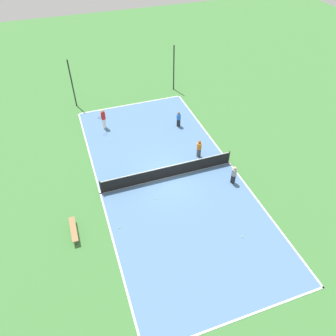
{
  "coord_description": "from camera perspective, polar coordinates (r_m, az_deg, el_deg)",
  "views": [
    {
      "loc": [
        -5.66,
        -16.11,
        16.09
      ],
      "look_at": [
        0.0,
        0.0,
        0.9
      ],
      "focal_mm": 35.0,
      "sensor_mm": 36.0,
      "label": 1
    }
  ],
  "objects": [
    {
      "name": "ground_plane",
      "position": [
        23.46,
        0.0,
        -1.64
      ],
      "size": [
        80.0,
        80.0,
        0.0
      ],
      "primitive_type": "plane",
      "color": "#3D7538"
    },
    {
      "name": "fence_post_back_right",
      "position": [
        33.17,
        1.01,
        16.98
      ],
      "size": [
        0.12,
        0.12,
        4.49
      ],
      "color": "black",
      "rests_on": "ground_plane"
    },
    {
      "name": "bench",
      "position": [
        20.63,
        -16.14,
        -10.22
      ],
      "size": [
        0.36,
        1.93,
        0.45
      ],
      "rotation": [
        0.0,
        0.0,
        1.57
      ],
      "color": "olive",
      "rests_on": "ground_plane"
    },
    {
      "name": "player_baseline_gray",
      "position": [
        22.92,
        11.41,
        -1.03
      ],
      "size": [
        0.46,
        0.46,
        1.48
      ],
      "rotation": [
        0.0,
        0.0,
        1.93
      ],
      "color": "black",
      "rests_on": "court_surface"
    },
    {
      "name": "player_near_blue",
      "position": [
        28.07,
        1.86,
        8.64
      ],
      "size": [
        0.51,
        0.51,
        1.4
      ],
      "rotation": [
        0.0,
        0.0,
        2.3
      ],
      "color": "black",
      "rests_on": "court_surface"
    },
    {
      "name": "tennis_ball_midcourt",
      "position": [
        20.43,
        12.83,
        -11.57
      ],
      "size": [
        0.07,
        0.07,
        0.07
      ],
      "primitive_type": "sphere",
      "color": "#CCE033",
      "rests_on": "court_surface"
    },
    {
      "name": "tennis_ball_left_sideline",
      "position": [
        20.56,
        -8.45,
        -10.24
      ],
      "size": [
        0.07,
        0.07,
        0.07
      ],
      "primitive_type": "sphere",
      "color": "#CCE033",
      "rests_on": "court_surface"
    },
    {
      "name": "tennis_net",
      "position": [
        23.07,
        0.0,
        -0.6
      ],
      "size": [
        9.67,
        0.1,
        1.09
      ],
      "color": "black",
      "rests_on": "court_surface"
    },
    {
      "name": "fence_post_back_left",
      "position": [
        31.47,
        -16.36,
        13.88
      ],
      "size": [
        0.12,
        0.12,
        4.49
      ],
      "color": "black",
      "rests_on": "ground_plane"
    },
    {
      "name": "court_surface",
      "position": [
        23.45,
        0.0,
        -1.62
      ],
      "size": [
        9.87,
        21.4,
        0.02
      ],
      "color": "#4C729E",
      "rests_on": "ground_plane"
    },
    {
      "name": "player_coach_red",
      "position": [
        28.19,
        -11.2,
        8.63
      ],
      "size": [
        0.8,
        0.96,
        1.81
      ],
      "rotation": [
        0.0,
        0.0,
        4.12
      ],
      "color": "white",
      "rests_on": "court_surface"
    },
    {
      "name": "tennis_ball_near_net",
      "position": [
        21.93,
        -2.33,
        -5.37
      ],
      "size": [
        0.07,
        0.07,
        0.07
      ],
      "primitive_type": "sphere",
      "color": "#CCE033",
      "rests_on": "court_surface"
    },
    {
      "name": "player_center_orange",
      "position": [
        24.78,
        5.44,
        3.54
      ],
      "size": [
        0.46,
        0.46,
        1.5
      ],
      "rotation": [
        0.0,
        0.0,
        0.33
      ],
      "color": "#4C4C51",
      "rests_on": "court_surface"
    }
  ]
}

